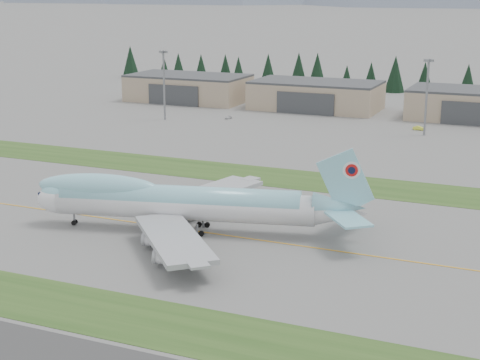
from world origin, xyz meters
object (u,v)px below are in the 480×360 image
at_px(hangar_center, 316,95).
at_px(service_vehicle_a, 228,119).
at_px(hangar_right, 479,105).
at_px(hangar_left, 188,88).
at_px(service_vehicle_b, 419,130).
at_px(boeing_747_freighter, 181,202).

bearing_deg(hangar_center, service_vehicle_a, -123.51).
relative_size(hangar_center, hangar_right, 1.00).
bearing_deg(service_vehicle_a, hangar_right, 33.86).
distance_m(hangar_right, service_vehicle_a, 88.65).
xyz_separation_m(hangar_left, service_vehicle_b, (99.34, -28.05, -5.39)).
distance_m(hangar_left, service_vehicle_b, 103.36).
bearing_deg(service_vehicle_b, hangar_center, 60.86).
bearing_deg(hangar_center, service_vehicle_b, -32.31).
relative_size(boeing_747_freighter, service_vehicle_a, 21.34).
bearing_deg(hangar_right, hangar_center, 180.00).
height_order(service_vehicle_a, service_vehicle_b, service_vehicle_b).
relative_size(service_vehicle_a, service_vehicle_b, 0.77).
bearing_deg(service_vehicle_b, hangar_left, 77.41).
xyz_separation_m(boeing_747_freighter, hangar_center, (-20.72, 150.66, -0.33)).
bearing_deg(hangar_left, service_vehicle_b, -15.77).
bearing_deg(service_vehicle_b, service_vehicle_a, 97.65).
height_order(boeing_747_freighter, hangar_center, boeing_747_freighter).
xyz_separation_m(boeing_747_freighter, hangar_right, (39.28, 150.66, -0.33)).
xyz_separation_m(hangar_center, service_vehicle_b, (44.34, -28.05, -5.39)).
distance_m(hangar_center, service_vehicle_b, 52.74).
relative_size(boeing_747_freighter, hangar_left, 1.38).
relative_size(hangar_left, hangar_right, 1.00).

